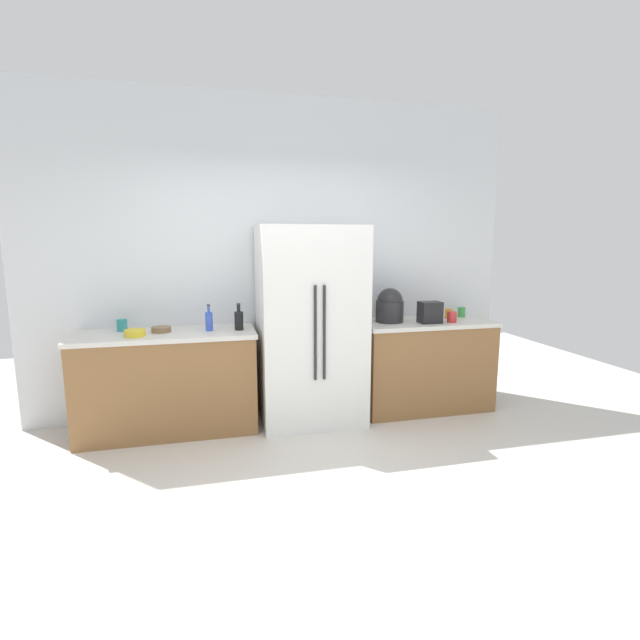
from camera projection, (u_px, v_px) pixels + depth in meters
The scene contains 15 objects.
ground_plane at pixel (321, 499), 3.10m from camera, with size 9.48×9.48×0.00m, color beige.
kitchen_back_panel at pixel (277, 259), 4.57m from camera, with size 4.74×0.10×3.05m, color silver.
counter_left at pixel (168, 382), 4.16m from camera, with size 1.55×0.63×0.91m.
counter_right at pixel (424, 365), 4.75m from camera, with size 1.34×0.63×0.91m.
refrigerator at pixel (311, 326), 4.34m from camera, with size 0.96×0.71×1.84m.
toaster at pixel (430, 312), 4.54m from camera, with size 0.21×0.16×0.21m, color black.
rice_cooker at pixel (390, 306), 4.58m from camera, with size 0.27×0.27×0.34m.
bottle_a at pixel (209, 321), 4.15m from camera, with size 0.07×0.07×0.24m.
bottle_b at pixel (239, 320), 4.18m from camera, with size 0.08×0.08×0.24m.
cup_a at pixel (449, 314), 4.82m from camera, with size 0.08×0.08×0.10m, color orange.
cup_b at pixel (452, 317), 4.58m from camera, with size 0.09×0.09×0.10m, color red.
cup_c at pixel (122, 325), 4.13m from camera, with size 0.09×0.09×0.10m, color teal.
cup_d at pixel (461, 312), 4.91m from camera, with size 0.08×0.08×0.10m, color green.
bowl_a at pixel (161, 329), 4.10m from camera, with size 0.17×0.17×0.05m, color brown.
bowl_b at pixel (135, 333), 3.91m from camera, with size 0.17×0.17×0.06m, color yellow.
Camera 1 is at (-0.69, -2.77, 1.70)m, focal length 26.11 mm.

